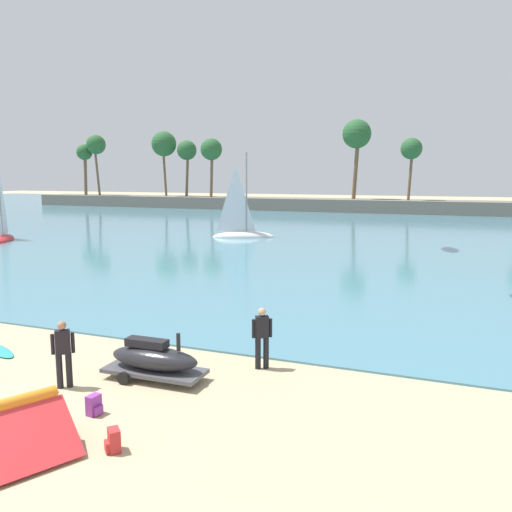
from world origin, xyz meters
The scene contains 9 objects.
sea centered at (0.00, 56.73, 0.03)m, with size 220.00×100.75×0.06m, color teal.
palm_headland centered at (-0.07, 67.11, 3.46)m, with size 117.61×6.59×13.05m.
watercraft_on_trailer centered at (1.87, 3.93, 0.52)m, with size 2.62×1.23×1.28m.
person_rigging_by_gear centered at (0.13, 2.69, 0.89)m, with size 0.45×0.37×1.67m.
person_at_waterline centered at (4.14, 5.65, 0.89)m, with size 0.48×0.35×1.67m.
backpack_near_kite centered at (3.08, 0.63, 0.21)m, with size 0.37×0.37×0.44m.
backpack_by_trailer centered at (1.76, 1.75, 0.21)m, with size 0.30×0.32×0.44m.
sailboat_mid_bay centered at (-7.97, 32.78, 0.73)m, with size 5.30×3.45×7.41m.
sailboat_toward_headland centered at (-24.57, 23.94, 0.64)m, with size 3.66×4.43×6.48m.
Camera 1 is at (8.93, -6.93, 5.11)m, focal length 36.93 mm.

